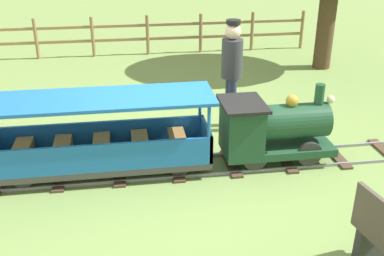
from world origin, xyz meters
TOP-DOWN VIEW (x-y plane):
  - ground_plane at (0.00, 0.00)m, footprint 60.00×60.00m
  - track at (0.00, -0.03)m, footprint 0.72×6.40m
  - locomotive at (0.00, 1.18)m, footprint 0.68×1.45m
  - passenger_car at (0.00, -0.93)m, footprint 0.78×2.70m
  - conductor_person at (-1.11, 0.92)m, footprint 0.30×0.30m
  - fence_section at (-5.42, -0.03)m, footprint 0.08×7.48m

SIDE VIEW (x-z plane):
  - ground_plane at x=0.00m, z-range 0.00..0.00m
  - track at x=0.00m, z-range 0.00..0.04m
  - passenger_car at x=0.00m, z-range -0.06..0.91m
  - fence_section at x=-5.42m, z-range 0.03..0.93m
  - locomotive at x=0.00m, z-range -0.01..0.98m
  - conductor_person at x=-1.11m, z-range 0.15..1.77m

